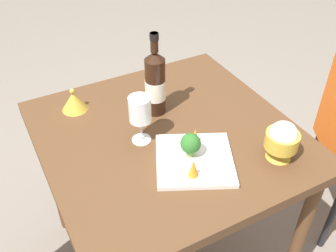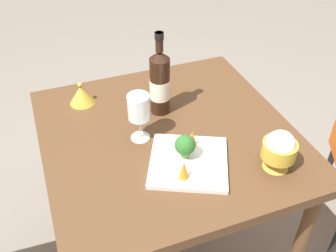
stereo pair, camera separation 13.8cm
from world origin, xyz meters
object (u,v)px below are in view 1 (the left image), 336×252
at_px(carrot_garnish_left, 195,136).
at_px(serving_plate, 194,160).
at_px(wine_glass, 140,111).
at_px(broccoli_floret, 190,144).
at_px(carrot_garnish_right, 193,168).
at_px(rice_bowl_lid, 74,101).
at_px(wine_bottle, 155,83).
at_px(rice_bowl, 282,140).

bearing_deg(carrot_garnish_left, serving_plate, -31.61).
bearing_deg(carrot_garnish_left, wine_glass, -128.12).
bearing_deg(wine_glass, broccoli_floret, 31.38).
bearing_deg(serving_plate, carrot_garnish_left, 148.39).
distance_m(wine_glass, carrot_garnish_right, 0.27).
bearing_deg(carrot_garnish_left, rice_bowl_lid, -143.73).
xyz_separation_m(rice_bowl_lid, serving_plate, (0.47, 0.26, -0.03)).
xyz_separation_m(broccoli_floret, carrot_garnish_right, (0.08, -0.04, -0.02)).
bearing_deg(carrot_garnish_right, wine_bottle, 171.16).
xyz_separation_m(wine_bottle, broccoli_floret, (0.29, -0.02, -0.06)).
bearing_deg(broccoli_floret, carrot_garnish_left, 132.97).
relative_size(wine_bottle, rice_bowl_lid, 3.25).
bearing_deg(carrot_garnish_right, rice_bowl, 81.32).
bearing_deg(rice_bowl, carrot_garnish_right, -98.68).
height_order(rice_bowl_lid, serving_plate, rice_bowl_lid).
height_order(rice_bowl, broccoli_floret, rice_bowl).
height_order(wine_glass, carrot_garnish_left, wine_glass).
bearing_deg(wine_glass, wine_bottle, 136.79).
distance_m(rice_bowl, broccoli_floret, 0.30).
bearing_deg(wine_bottle, carrot_garnish_right, -8.84).
distance_m(wine_glass, serving_plate, 0.24).
relative_size(serving_plate, broccoli_floret, 3.89).
height_order(wine_glass, carrot_garnish_right, wine_glass).
height_order(wine_bottle, wine_glass, wine_bottle).
relative_size(rice_bowl, broccoli_floret, 1.65).
xyz_separation_m(wine_bottle, wine_glass, (0.13, -0.12, 0.00)).
height_order(wine_bottle, broccoli_floret, wine_bottle).
relative_size(rice_bowl, rice_bowl_lid, 1.42).
relative_size(rice_bowl_lid, carrot_garnish_right, 1.52).
relative_size(broccoli_floret, carrot_garnish_left, 1.39).
height_order(rice_bowl, carrot_garnish_right, rice_bowl).
height_order(rice_bowl_lid, carrot_garnish_right, rice_bowl_lid).
relative_size(rice_bowl, carrot_garnish_left, 2.29).
distance_m(wine_bottle, serving_plate, 0.33).
bearing_deg(serving_plate, broccoli_floret, -154.40).
distance_m(rice_bowl, carrot_garnish_right, 0.31).
distance_m(rice_bowl, rice_bowl_lid, 0.78).
xyz_separation_m(rice_bowl_lid, carrot_garnish_right, (0.54, 0.21, 0.01)).
relative_size(wine_glass, rice_bowl_lid, 1.79).
bearing_deg(rice_bowl, rice_bowl_lid, -138.40).
xyz_separation_m(rice_bowl, serving_plate, (-0.11, -0.26, -0.07)).
distance_m(wine_bottle, rice_bowl, 0.49).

